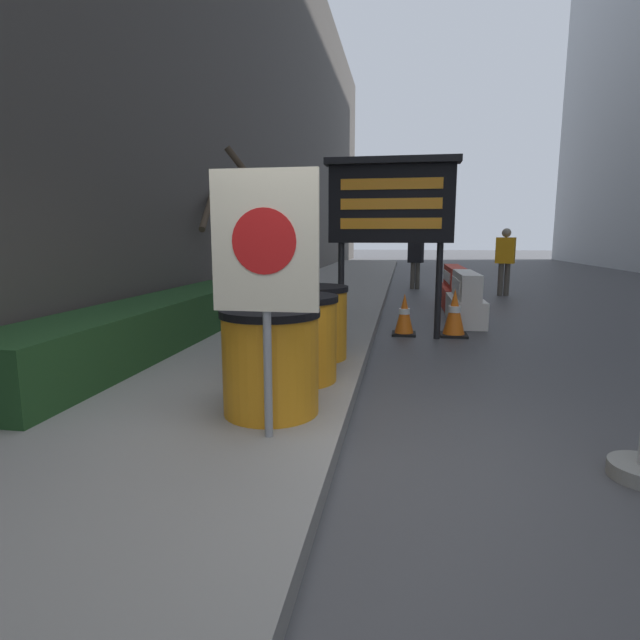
{
  "coord_description": "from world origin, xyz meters",
  "views": [
    {
      "loc": [
        0.43,
        -3.14,
        1.59
      ],
      "look_at": [
        -0.94,
        5.05,
        0.2
      ],
      "focal_mm": 28.0,
      "sensor_mm": 36.0,
      "label": 1
    }
  ],
  "objects_px": {
    "barrel_drum_back": "(314,322)",
    "traffic_cone_near": "(404,315)",
    "message_board": "(391,204)",
    "traffic_cone_mid": "(454,313)",
    "jersey_barrier_red_striped": "(454,289)",
    "jersey_barrier_white": "(465,300)",
    "pedestrian_passerby": "(505,256)",
    "warning_sign": "(265,256)",
    "pedestrian_worker": "(416,257)",
    "barrel_drum_foreground": "(271,361)",
    "traffic_light_near_curb": "(416,203)",
    "barrel_drum_middle": "(298,338)"
  },
  "relations": [
    {
      "from": "barrel_drum_foreground",
      "to": "warning_sign",
      "type": "bearing_deg",
      "value": -77.47
    },
    {
      "from": "barrel_drum_back",
      "to": "barrel_drum_foreground",
      "type": "bearing_deg",
      "value": -90.45
    },
    {
      "from": "jersey_barrier_red_striped",
      "to": "pedestrian_worker",
      "type": "height_order",
      "value": "pedestrian_worker"
    },
    {
      "from": "warning_sign",
      "to": "traffic_cone_mid",
      "type": "height_order",
      "value": "warning_sign"
    },
    {
      "from": "warning_sign",
      "to": "traffic_light_near_curb",
      "type": "bearing_deg",
      "value": 84.93
    },
    {
      "from": "barrel_drum_middle",
      "to": "pedestrian_worker",
      "type": "xyz_separation_m",
      "value": [
        1.37,
        10.8,
        0.4
      ]
    },
    {
      "from": "barrel_drum_middle",
      "to": "message_board",
      "type": "height_order",
      "value": "message_board"
    },
    {
      "from": "jersey_barrier_white",
      "to": "barrel_drum_back",
      "type": "bearing_deg",
      "value": -119.8
    },
    {
      "from": "message_board",
      "to": "traffic_cone_mid",
      "type": "relative_size",
      "value": 3.58
    },
    {
      "from": "pedestrian_worker",
      "to": "traffic_light_near_curb",
      "type": "bearing_deg",
      "value": 106.16
    },
    {
      "from": "jersey_barrier_red_striped",
      "to": "pedestrian_worker",
      "type": "distance_m",
      "value": 3.92
    },
    {
      "from": "message_board",
      "to": "traffic_cone_mid",
      "type": "distance_m",
      "value": 2.02
    },
    {
      "from": "message_board",
      "to": "pedestrian_passerby",
      "type": "xyz_separation_m",
      "value": [
        2.91,
        6.29,
        -1.01
      ]
    },
    {
      "from": "traffic_cone_mid",
      "to": "pedestrian_passerby",
      "type": "bearing_deg",
      "value": 72.78
    },
    {
      "from": "message_board",
      "to": "pedestrian_passerby",
      "type": "distance_m",
      "value": 7.01
    },
    {
      "from": "barrel_drum_back",
      "to": "traffic_cone_near",
      "type": "relative_size",
      "value": 1.26
    },
    {
      "from": "traffic_cone_mid",
      "to": "traffic_light_near_curb",
      "type": "height_order",
      "value": "traffic_light_near_curb"
    },
    {
      "from": "barrel_drum_back",
      "to": "traffic_cone_near",
      "type": "bearing_deg",
      "value": 66.02
    },
    {
      "from": "barrel_drum_foreground",
      "to": "pedestrian_worker",
      "type": "bearing_deg",
      "value": 83.23
    },
    {
      "from": "pedestrian_passerby",
      "to": "barrel_drum_back",
      "type": "bearing_deg",
      "value": -94.01
    },
    {
      "from": "pedestrian_passerby",
      "to": "jersey_barrier_red_striped",
      "type": "bearing_deg",
      "value": -102.91
    },
    {
      "from": "jersey_barrier_red_striped",
      "to": "traffic_cone_mid",
      "type": "relative_size",
      "value": 2.72
    },
    {
      "from": "barrel_drum_back",
      "to": "jersey_barrier_red_striped",
      "type": "xyz_separation_m",
      "value": [
        2.18,
        6.05,
        -0.18
      ]
    },
    {
      "from": "warning_sign",
      "to": "pedestrian_worker",
      "type": "xyz_separation_m",
      "value": [
        1.28,
        12.27,
        -0.47
      ]
    },
    {
      "from": "traffic_cone_mid",
      "to": "jersey_barrier_white",
      "type": "bearing_deg",
      "value": 76.7
    },
    {
      "from": "barrel_drum_middle",
      "to": "traffic_cone_mid",
      "type": "height_order",
      "value": "barrel_drum_middle"
    },
    {
      "from": "message_board",
      "to": "pedestrian_passerby",
      "type": "relative_size",
      "value": 1.52
    },
    {
      "from": "pedestrian_passerby",
      "to": "pedestrian_worker",
      "type": "bearing_deg",
      "value": 169.22
    },
    {
      "from": "message_board",
      "to": "jersey_barrier_red_striped",
      "type": "relative_size",
      "value": 1.32
    },
    {
      "from": "traffic_light_near_curb",
      "to": "pedestrian_worker",
      "type": "relative_size",
      "value": 2.25
    },
    {
      "from": "jersey_barrier_red_striped",
      "to": "traffic_cone_near",
      "type": "height_order",
      "value": "jersey_barrier_red_striped"
    },
    {
      "from": "barrel_drum_foreground",
      "to": "traffic_light_near_curb",
      "type": "bearing_deg",
      "value": 84.27
    },
    {
      "from": "pedestrian_worker",
      "to": "jersey_barrier_red_striped",
      "type": "bearing_deg",
      "value": -62.01
    },
    {
      "from": "barrel_drum_foreground",
      "to": "barrel_drum_back",
      "type": "relative_size",
      "value": 1.0
    },
    {
      "from": "barrel_drum_middle",
      "to": "jersey_barrier_red_striped",
      "type": "xyz_separation_m",
      "value": [
        2.18,
        7.01,
        -0.18
      ]
    },
    {
      "from": "barrel_drum_foreground",
      "to": "jersey_barrier_red_striped",
      "type": "distance_m",
      "value": 8.27
    },
    {
      "from": "warning_sign",
      "to": "jersey_barrier_red_striped",
      "type": "distance_m",
      "value": 8.8
    },
    {
      "from": "pedestrian_worker",
      "to": "pedestrian_passerby",
      "type": "distance_m",
      "value": 2.72
    },
    {
      "from": "message_board",
      "to": "traffic_cone_near",
      "type": "relative_size",
      "value": 4.06
    },
    {
      "from": "barrel_drum_back",
      "to": "jersey_barrier_white",
      "type": "distance_m",
      "value": 4.4
    },
    {
      "from": "barrel_drum_foreground",
      "to": "pedestrian_passerby",
      "type": "xyz_separation_m",
      "value": [
        3.74,
        10.37,
        0.48
      ]
    },
    {
      "from": "barrel_drum_foreground",
      "to": "jersey_barrier_red_striped",
      "type": "bearing_deg",
      "value": 74.57
    },
    {
      "from": "barrel_drum_back",
      "to": "message_board",
      "type": "bearing_deg",
      "value": 69.42
    },
    {
      "from": "warning_sign",
      "to": "pedestrian_passerby",
      "type": "bearing_deg",
      "value": 71.58
    },
    {
      "from": "message_board",
      "to": "barrel_drum_middle",
      "type": "bearing_deg",
      "value": -104.49
    },
    {
      "from": "barrel_drum_back",
      "to": "warning_sign",
      "type": "bearing_deg",
      "value": -87.65
    },
    {
      "from": "jersey_barrier_white",
      "to": "message_board",
      "type": "bearing_deg",
      "value": -129.75
    },
    {
      "from": "barrel_drum_middle",
      "to": "traffic_cone_mid",
      "type": "xyz_separation_m",
      "value": [
        1.85,
        3.38,
        -0.21
      ]
    },
    {
      "from": "warning_sign",
      "to": "message_board",
      "type": "height_order",
      "value": "message_board"
    },
    {
      "from": "pedestrian_worker",
      "to": "pedestrian_passerby",
      "type": "bearing_deg",
      "value": -14.52
    }
  ]
}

